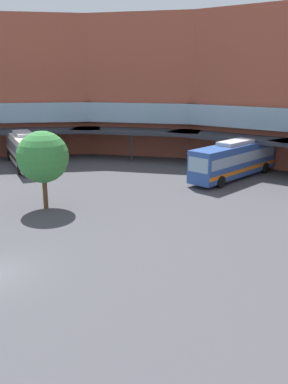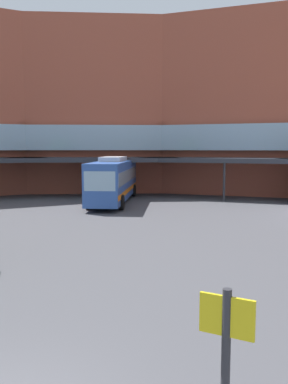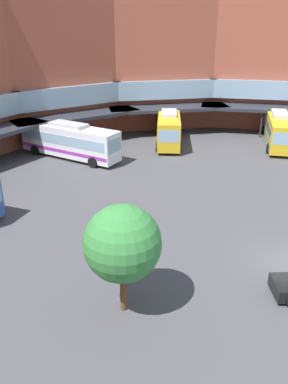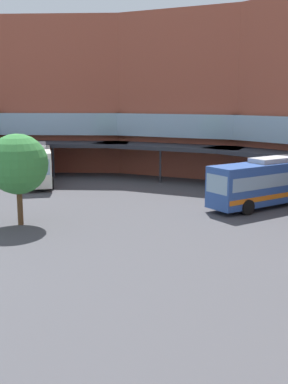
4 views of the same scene
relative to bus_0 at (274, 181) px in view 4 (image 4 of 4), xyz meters
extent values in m
cube|color=#282B33|center=(-2.60, 3.64, 1.49)|extent=(15.85, 6.92, 0.40)
cylinder|color=#2D2D33|center=(-2.29, 2.07, -0.20)|extent=(0.20, 0.20, 3.37)
cube|color=#9E4C38|center=(-16.40, 3.25, 6.55)|extent=(16.11, 13.51, 16.87)
cube|color=#8CADC6|center=(-16.06, 2.75, 3.51)|extent=(14.96, 12.86, 2.36)
cube|color=#282B33|center=(-13.62, -0.91, 1.49)|extent=(15.00, 11.85, 0.40)
cylinder|color=#2D2D33|center=(-12.74, -2.25, -0.20)|extent=(0.20, 0.20, 3.37)
cube|color=#9E4C38|center=(-26.22, -6.55, 6.55)|extent=(13.54, 16.10, 16.87)
cube|color=#8CADC6|center=(-25.72, -6.89, 3.51)|extent=(12.88, 14.96, 2.36)
cube|color=#282B33|center=(-22.07, -9.34, 1.49)|extent=(11.88, 14.99, 0.40)
cylinder|color=#2D2D33|center=(-20.74, -10.23, -0.20)|extent=(0.20, 0.20, 3.37)
cube|color=#2D519E|center=(0.00, 0.02, -0.03)|extent=(2.99, 12.04, 3.02)
cube|color=#8CADC6|center=(0.00, 0.02, 0.33)|extent=(3.00, 11.33, 0.97)
cube|color=orange|center=(0.00, 0.02, -0.87)|extent=(3.00, 11.81, 0.36)
cube|color=#8CADC6|center=(0.28, -5.90, 0.33)|extent=(2.14, 0.22, 1.33)
cube|color=#B2B2B7|center=(0.00, 0.02, 1.66)|extent=(1.90, 4.38, 0.36)
cylinder|color=black|center=(1.40, -3.98, -1.34)|extent=(0.35, 1.11, 1.10)
cylinder|color=black|center=(-1.02, -4.10, -1.34)|extent=(0.35, 1.11, 1.10)
cube|color=silver|center=(-19.28, -12.39, 0.02)|extent=(11.95, 6.08, 3.11)
cube|color=#8CADC6|center=(-19.28, -12.39, 0.40)|extent=(11.30, 5.90, 1.00)
cube|color=black|center=(-19.28, -12.39, -0.85)|extent=(11.74, 6.03, 0.37)
cube|color=#8CADC6|center=(-13.74, -14.24, 0.40)|extent=(0.80, 2.09, 1.37)
cube|color=#B2B2B7|center=(-19.28, -12.39, 1.76)|extent=(4.57, 2.98, 0.36)
cylinder|color=black|center=(-15.09, -12.49, -1.34)|extent=(1.14, 0.63, 1.10)
cylinder|color=black|center=(-15.87, -14.83, -1.34)|extent=(1.14, 0.63, 1.10)
cylinder|color=black|center=(-22.68, -9.94, -1.34)|extent=(1.14, 0.63, 1.10)
cylinder|color=black|center=(-23.47, -12.28, -1.34)|extent=(1.14, 0.63, 1.10)
cylinder|color=brown|center=(-4.27, -18.55, -0.42)|extent=(0.36, 0.36, 2.93)
sphere|color=#38843D|center=(-4.27, -18.55, 2.11)|extent=(3.89, 3.89, 3.89)
camera|label=1|loc=(23.01, -33.81, 8.08)|focal=38.72mm
camera|label=2|loc=(6.68, -32.01, 2.56)|focal=37.52mm
camera|label=3|loc=(-19.04, -25.88, 12.17)|focal=36.85mm
camera|label=4|loc=(25.42, -26.90, 6.21)|focal=43.99mm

